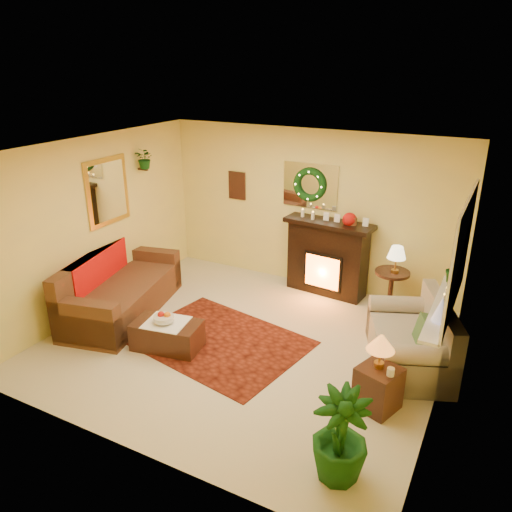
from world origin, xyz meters
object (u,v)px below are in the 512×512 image
at_px(sofa, 122,287).
at_px(fireplace, 327,261).
at_px(end_table_square, 378,387).
at_px(loveseat, 410,334).
at_px(side_table_round, 390,292).
at_px(coffee_table, 167,334).

xyz_separation_m(sofa, fireplace, (2.46, 2.11, 0.12)).
relative_size(sofa, fireplace, 1.73).
relative_size(fireplace, end_table_square, 2.50).
height_order(fireplace, loveseat, fireplace).
distance_m(sofa, fireplace, 3.24).
bearing_deg(end_table_square, side_table_round, 100.47).
xyz_separation_m(loveseat, coffee_table, (-2.91, -1.10, -0.21)).
height_order(loveseat, end_table_square, loveseat).
bearing_deg(coffee_table, end_table_square, -8.31).
bearing_deg(side_table_round, fireplace, 168.33).
xyz_separation_m(sofa, loveseat, (4.10, 0.60, -0.01)).
relative_size(side_table_round, coffee_table, 0.75).
bearing_deg(side_table_round, loveseat, -67.06).
bearing_deg(fireplace, coffee_table, -110.57).
distance_m(loveseat, end_table_square, 1.04).
distance_m(fireplace, end_table_square, 2.97).
relative_size(loveseat, side_table_round, 2.21).
bearing_deg(sofa, end_table_square, -18.94).
distance_m(sofa, loveseat, 4.14).
relative_size(fireplace, coffee_table, 1.41).
height_order(end_table_square, coffee_table, end_table_square).
distance_m(fireplace, loveseat, 2.23).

